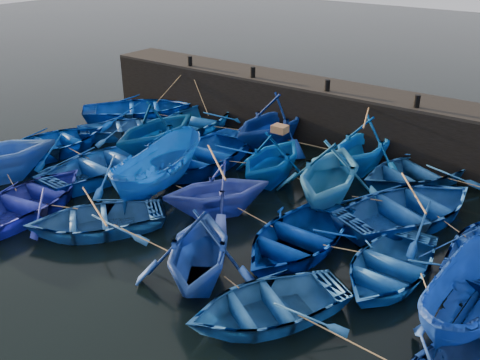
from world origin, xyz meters
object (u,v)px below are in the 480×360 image
Objects in this scene: boat_13 at (54,143)px; wooden_crate at (280,129)px; boat_0 at (139,109)px; boat_8 at (203,154)px.

boat_13 is 9.13× the size of wooden_crate.
wooden_crate is at bearing -150.82° from boat_0.
boat_13 is at bearing -159.50° from boat_8.
boat_13 is 10.34m from wooden_crate.
boat_0 is at bearing 153.96° from boat_8.
boat_0 is 1.11× the size of boat_13.
wooden_crate is (3.40, 0.50, 1.69)m from boat_8.
wooden_crate reaches higher than boat_13.
boat_8 is 3.83m from wooden_crate.
boat_8 is 10.28× the size of wooden_crate.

